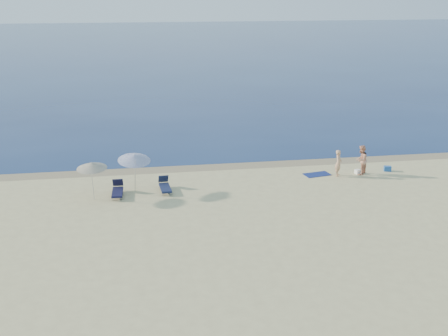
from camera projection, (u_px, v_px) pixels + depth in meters
The scene contains 12 objects.
ground at pixel (385, 326), 20.14m from camera, with size 160.00×160.00×0.00m, color #C7BA84.
sea at pixel (173, 46), 114.00m from camera, with size 240.00×160.00×0.01m, color #0B1C46.
wet_sand_strip at pixel (263, 164), 38.35m from camera, with size 240.00×1.60×0.00m, color #847254.
person_left at pixel (338, 163), 35.79m from camera, with size 0.63×0.41×1.72m, color tan.
person_right at pixel (361, 160), 36.07m from camera, with size 0.94×0.73×1.93m, color tan.
beach_towel at pixel (317, 174), 36.26m from camera, with size 1.67×0.93×0.03m, color #101B52.
white_bag at pixel (357, 172), 36.43m from camera, with size 0.32×0.27×0.27m, color white.
blue_cooler at pixel (387, 169), 36.93m from camera, with size 0.46×0.33×0.33m, color #1D509F.
umbrella_near at pixel (134, 158), 32.53m from camera, with size 2.31×2.33×2.51m.
umbrella_far at pixel (92, 166), 31.53m from camera, with size 2.04×2.05×2.28m.
lounger_left at pixel (118, 190), 32.60m from camera, with size 0.67×1.87×0.82m.
lounger_right at pixel (165, 186), 33.32m from camera, with size 0.72×1.84×0.80m.
Camera 1 is at (-8.51, -16.24, 11.62)m, focal length 45.00 mm.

